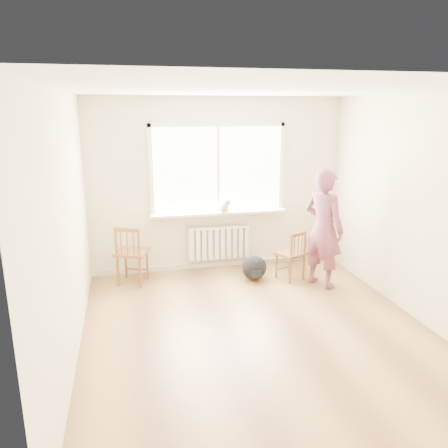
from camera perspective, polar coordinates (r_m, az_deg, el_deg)
floor at (r=5.25m, az=4.50°, el=-13.84°), size 4.50×4.50×0.00m
ceiling at (r=4.61m, az=5.20°, el=17.11°), size 4.50×4.50×0.00m
back_wall at (r=6.88m, az=-0.84°, el=5.10°), size 4.00×0.01×2.70m
window at (r=6.81m, az=-0.81°, el=7.65°), size 2.12×0.05×1.42m
windowsill at (r=6.86m, az=-0.64°, el=1.49°), size 2.15×0.22×0.04m
radiator at (r=7.01m, az=-0.66°, el=-2.39°), size 1.00×0.12×0.55m
heating_pipe at (r=7.50m, az=8.70°, el=-4.29°), size 1.40×0.04×0.04m
baseboard at (r=7.20m, az=-0.78°, el=-5.25°), size 4.00×0.03×0.08m
chair_left at (r=6.52m, az=-12.06°, el=-3.96°), size 0.56×0.55×0.89m
chair_right at (r=6.64m, az=8.95°, el=-4.05°), size 0.49×0.49×0.77m
person at (r=6.38m, az=12.85°, el=-0.61°), size 0.67×0.75×1.71m
cat at (r=6.76m, az=-0.00°, el=2.37°), size 0.23×0.37×0.26m
backpack at (r=6.64m, az=3.99°, el=-5.72°), size 0.43×0.36×0.38m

